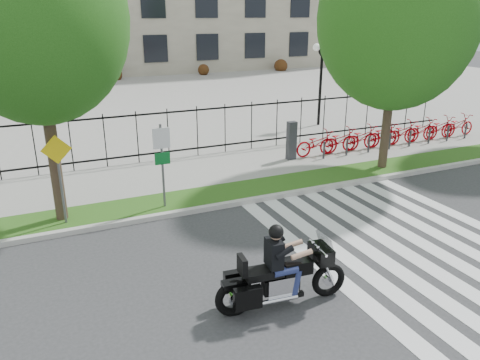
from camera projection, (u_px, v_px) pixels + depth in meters
name	position (u px, v px, depth m)	size (l,w,h in m)	color
ground	(235.00, 285.00, 10.20)	(120.00, 120.00, 0.00)	#313133
curb	(179.00, 213.00, 13.70)	(60.00, 0.20, 0.15)	#B1AEA6
grass_verge	(171.00, 203.00, 14.43)	(60.00, 1.50, 0.15)	#1F4812
sidewalk	(151.00, 178.00, 16.57)	(60.00, 3.50, 0.15)	gray
plaza	(87.00, 99.00, 31.63)	(80.00, 34.00, 0.10)	gray
crosswalk_stripes	(406.00, 243.00, 12.07)	(5.70, 8.00, 0.01)	silver
iron_fence	(137.00, 137.00, 17.71)	(30.00, 0.06, 2.00)	black
lamp_post_right	(322.00, 64.00, 23.28)	(1.06, 0.70, 4.25)	black
street_tree_1	(34.00, 19.00, 11.38)	(4.57, 4.57, 7.96)	#3E2E22
street_tree_2	(398.00, 18.00, 15.78)	(5.44, 5.44, 8.42)	#3E2E22
bike_share_station	(391.00, 134.00, 20.24)	(10.03, 0.87, 1.50)	#2D2D33
sign_pole_regulatory	(162.00, 155.00, 13.44)	(0.50, 0.09, 2.50)	#59595B
sign_pole_warning	(59.00, 168.00, 12.36)	(0.78, 0.09, 2.49)	#59595B
motorcycle_rider	(282.00, 273.00, 9.29)	(2.83, 0.92, 2.18)	black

